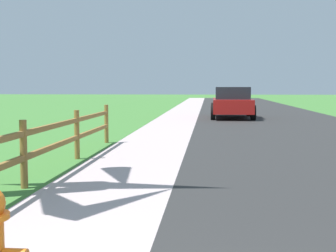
% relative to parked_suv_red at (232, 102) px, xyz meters
% --- Properties ---
extents(ground_plane, '(120.00, 120.00, 0.00)m').
position_rel_parked_suv_red_xyz_m(ground_plane, '(-1.68, 3.40, -0.76)').
color(ground_plane, '#3E7632').
extents(road_asphalt, '(7.00, 66.00, 0.01)m').
position_rel_parked_suv_red_xyz_m(road_asphalt, '(1.82, 5.40, -0.76)').
color(road_asphalt, '#2A2A2A').
rests_on(road_asphalt, ground).
extents(curb_concrete, '(6.00, 66.00, 0.01)m').
position_rel_parked_suv_red_xyz_m(curb_concrete, '(-4.68, 5.40, -0.76)').
color(curb_concrete, '#B5A2A3').
rests_on(curb_concrete, ground).
extents(grass_verge, '(5.00, 66.00, 0.00)m').
position_rel_parked_suv_red_xyz_m(grass_verge, '(-6.18, 5.40, -0.76)').
color(grass_verge, '#3E7632').
rests_on(grass_verge, ground).
extents(rail_fence, '(0.11, 11.57, 1.06)m').
position_rel_parked_suv_red_xyz_m(rail_fence, '(-3.94, -16.16, -0.14)').
color(rail_fence, olive).
rests_on(rail_fence, ground).
extents(parked_suv_red, '(2.09, 4.55, 1.52)m').
position_rel_parked_suv_red_xyz_m(parked_suv_red, '(0.00, 0.00, 0.00)').
color(parked_suv_red, maroon).
rests_on(parked_suv_red, ground).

